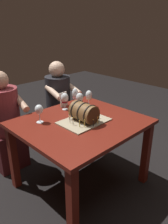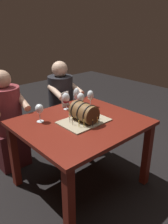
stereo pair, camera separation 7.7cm
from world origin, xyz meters
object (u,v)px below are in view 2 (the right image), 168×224
Objects in this scene: dining_table at (81,131)px; wine_glass_empty at (39,109)px; wine_glass_white at (90,96)px; wine_glass_amber at (81,98)px; wine_glass_red at (66,98)px; menu_card at (65,99)px; person_seated_right at (61,108)px; person_seated_left at (8,124)px; barrel_cake at (84,114)px; wine_glass_rose at (77,94)px.

wine_glass_empty is (-0.29, 0.25, 0.24)m from dining_table.
wine_glass_white is (0.34, 0.22, 0.23)m from dining_table.
wine_glass_amber is 0.16m from wine_glass_red.
wine_glass_white is at bearing -23.55° from wine_glass_red.
wine_glass_amber is 0.21m from menu_card.
menu_card is 0.14× the size of person_seated_right.
wine_glass_white is at bearing -52.09° from menu_card.
person_seated_left is (-0.72, 0.59, -0.32)m from wine_glass_white.
wine_glass_red is 0.65m from person_seated_right.
person_seated_right is (0.18, 0.60, -0.34)m from wine_glass_amber.
wine_glass_red reaches higher than menu_card.
wine_glass_amber reaches higher than wine_glass_white.
barrel_cake is 0.42m from wine_glass_empty.
wine_glass_rose is (0.24, 0.34, 0.25)m from dining_table.
menu_card is at bearing 71.27° from dining_table.
wine_glass_amber is 1.18× the size of menu_card.
wine_glass_amber is 0.71m from person_seated_right.
wine_glass_rose is 0.13m from wine_glass_amber.
wine_glass_rose reaches higher than wine_glass_red.
person_seated_left is at bearing 141.83° from wine_glass_rose.
wine_glass_amber is 1.07× the size of wine_glass_empty.
menu_card is at bearing 104.60° from wine_glass_amber.
menu_card is (-0.10, 0.08, -0.06)m from wine_glass_rose.
wine_glass_red is 0.16× the size of person_seated_left.
person_seated_left is at bearing 133.75° from wine_glass_red.
person_seated_right is at bearing 59.33° from wine_glass_red.
wine_glass_white is (0.10, -0.11, -0.01)m from wine_glass_rose.
wine_glass_white reaches higher than menu_card.
person_seated_right is at bearing 73.25° from wine_glass_amber.
barrel_cake is 0.38m from wine_glass_red.
dining_table is at bearing -114.67° from person_seated_right.
dining_table is 0.90m from person_seated_right.
wine_glass_red is 0.16× the size of person_seated_right.
person_seated_left is at bearing 114.71° from dining_table.
wine_glass_red is at bearing 132.13° from wine_glass_amber.
wine_glass_red is at bearing 78.53° from barrel_cake.
wine_glass_empty is (-0.38, -0.09, 0.00)m from wine_glass_red.
dining_table is 6.14× the size of wine_glass_red.
wine_glass_white is 0.68m from person_seated_right.
wine_glass_rose is at bearing 58.76° from barrel_cake.
wine_glass_amber is at bearing -83.09° from menu_card.
wine_glass_white is 0.28m from menu_card.
wine_glass_amber is 0.17× the size of person_seated_left.
wine_glass_rose is 0.15m from wine_glass_white.
dining_table is 0.90m from person_seated_left.
barrel_cake is at bearing -65.41° from person_seated_left.
wine_glass_red is at bearing 156.45° from wine_glass_white.
wine_glass_empty is (-0.63, 0.02, 0.00)m from wine_glass_white.
wine_glass_empty is at bearing 176.36° from wine_glass_amber.
wine_glass_red is at bearing -120.67° from person_seated_right.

